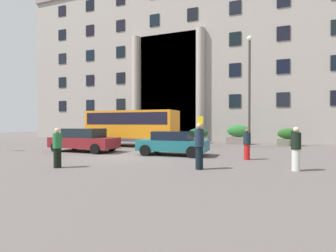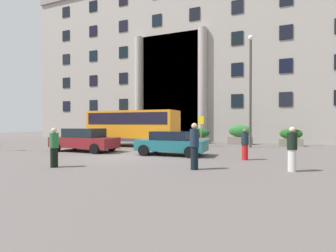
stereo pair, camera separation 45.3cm
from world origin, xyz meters
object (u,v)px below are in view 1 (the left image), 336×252
(hedge_planter_entrance_left, at_px, (117,133))
(bus_stop_sign, at_px, (200,128))
(hedge_planter_east, at_px, (238,135))
(lamppost_plaza_centre, at_px, (249,83))
(hedge_planter_far_east, at_px, (289,137))
(parked_sedan_far, at_px, (173,143))
(hedge_planter_entrance_right, at_px, (198,136))
(white_taxi_kerbside, at_px, (84,140))
(pedestrian_woman_dark_dress, at_px, (199,146))
(pedestrian_man_red_shirt, at_px, (57,148))
(hedge_planter_far_west, at_px, (145,135))
(motorcycle_near_kerb, at_px, (67,141))
(orange_minibus, at_px, (132,125))
(pedestrian_woman_with_bag, at_px, (296,149))
(motorcycle_far_end, at_px, (105,142))
(scooter_by_planter, at_px, (158,144))
(pedestrian_child_trailing, at_px, (247,144))

(hedge_planter_entrance_left, bearing_deg, bus_stop_sign, -20.57)
(hedge_planter_east, relative_size, lamppost_plaza_centre, 0.24)
(hedge_planter_far_east, distance_m, parked_sedan_far, 11.30)
(bus_stop_sign, distance_m, hedge_planter_east, 4.36)
(hedge_planter_entrance_right, bearing_deg, white_taxi_kerbside, -117.12)
(bus_stop_sign, relative_size, parked_sedan_far, 0.59)
(hedge_planter_east, height_order, pedestrian_woman_dark_dress, pedestrian_woman_dark_dress)
(pedestrian_man_red_shirt, bearing_deg, hedge_planter_far_west, 97.57)
(hedge_planter_entrance_right, relative_size, white_taxi_kerbside, 0.42)
(pedestrian_woman_dark_dress, bearing_deg, bus_stop_sign, -126.47)
(hedge_planter_entrance_left, distance_m, motorcycle_near_kerb, 7.86)
(hedge_planter_east, xyz_separation_m, pedestrian_woman_dark_dress, (0.01, -13.24, 0.13))
(bus_stop_sign, height_order, hedge_planter_entrance_left, bus_stop_sign)
(orange_minibus, height_order, lamppost_plaza_centre, lamppost_plaza_centre)
(bus_stop_sign, relative_size, pedestrian_woman_with_bag, 1.39)
(hedge_planter_far_west, xyz_separation_m, hedge_planter_east, (8.99, -0.04, 0.13))
(hedge_planter_entrance_left, relative_size, hedge_planter_far_west, 0.97)
(motorcycle_near_kerb, distance_m, pedestrian_man_red_shirt, 9.58)
(white_taxi_kerbside, distance_m, pedestrian_man_red_shirt, 6.05)
(motorcycle_far_end, height_order, pedestrian_woman_dark_dress, pedestrian_woman_dark_dress)
(hedge_planter_far_west, distance_m, pedestrian_man_red_shirt, 15.44)
(motorcycle_far_end, bearing_deg, hedge_planter_entrance_right, 53.76)
(orange_minibus, relative_size, bus_stop_sign, 3.06)
(white_taxi_kerbside, relative_size, lamppost_plaza_centre, 0.53)
(orange_minibus, distance_m, pedestrian_man_red_shirt, 10.07)
(hedge_planter_far_east, relative_size, white_taxi_kerbside, 0.40)
(scooter_by_planter, xyz_separation_m, pedestrian_child_trailing, (5.89, -2.34, 0.32))
(motorcycle_far_end, relative_size, pedestrian_child_trailing, 1.27)
(lamppost_plaza_centre, bearing_deg, bus_stop_sign, -166.11)
(hedge_planter_entrance_left, height_order, motorcycle_far_end, hedge_planter_entrance_left)
(scooter_by_planter, xyz_separation_m, motorcycle_far_end, (-4.25, 0.10, -0.00))
(hedge_planter_far_west, xyz_separation_m, scooter_by_planter, (4.62, -7.39, -0.21))
(pedestrian_man_red_shirt, bearing_deg, bus_stop_sign, 69.63)
(pedestrian_woman_with_bag, distance_m, lamppost_plaza_centre, 10.62)
(orange_minibus, height_order, hedge_planter_entrance_right, orange_minibus)
(pedestrian_child_trailing, relative_size, pedestrian_man_red_shirt, 0.95)
(motorcycle_near_kerb, distance_m, scooter_by_planter, 7.34)
(motorcycle_near_kerb, height_order, pedestrian_woman_dark_dress, pedestrian_woman_dark_dress)
(bus_stop_sign, bearing_deg, hedge_planter_entrance_right, 107.49)
(parked_sedan_far, height_order, pedestrian_man_red_shirt, pedestrian_man_red_shirt)
(hedge_planter_east, bearing_deg, motorcycle_near_kerb, -146.65)
(hedge_planter_far_east, height_order, pedestrian_woman_dark_dress, pedestrian_woman_dark_dress)
(bus_stop_sign, xyz_separation_m, pedestrian_woman_dark_dress, (2.47, -9.70, -0.53))
(hedge_planter_far_east, bearing_deg, orange_minibus, -156.11)
(orange_minibus, distance_m, hedge_planter_entrance_left, 7.16)
(hedge_planter_far_west, relative_size, scooter_by_planter, 0.84)
(pedestrian_woman_with_bag, bearing_deg, pedestrian_woman_dark_dress, 83.08)
(hedge_planter_far_east, relative_size, lamppost_plaza_centre, 0.21)
(hedge_planter_entrance_left, xyz_separation_m, hedge_planter_entrance_right, (8.71, -0.23, -0.09))
(hedge_planter_entrance_left, height_order, pedestrian_woman_dark_dress, pedestrian_woman_dark_dress)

